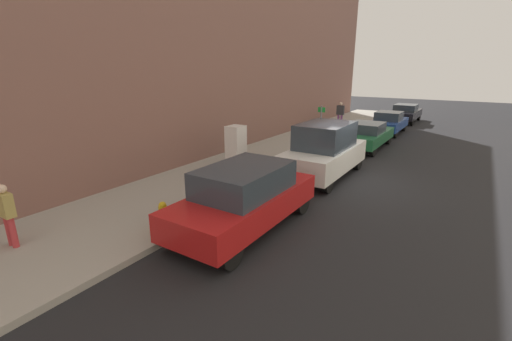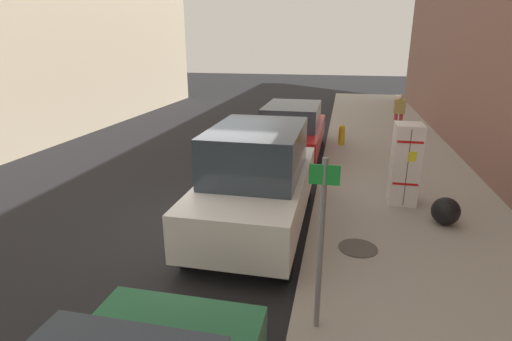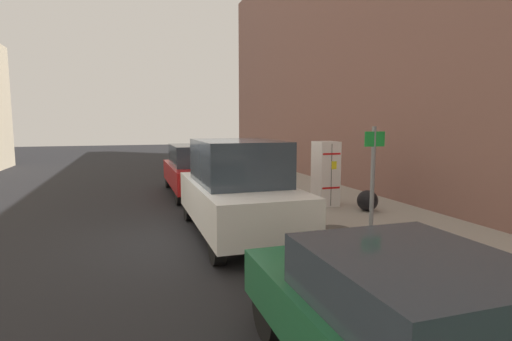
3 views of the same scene
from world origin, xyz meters
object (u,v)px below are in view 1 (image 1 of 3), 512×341
at_px(parked_suv_red, 245,197).
at_px(trash_bag, 237,156).
at_px(parked_hatchback_blue, 389,122).
at_px(pedestrian_standing_near, 7,212).
at_px(parked_sedan_green, 367,135).
at_px(discarded_refrigerator, 236,149).
at_px(parked_van_white, 324,151).
at_px(street_sign_post, 321,127).
at_px(fire_hydrant, 163,214).
at_px(parked_sedan_dark, 406,113).
at_px(pedestrian_walking_far, 340,113).

bearing_deg(parked_suv_red, trash_bag, 127.75).
relative_size(parked_suv_red, parked_hatchback_blue, 1.16).
distance_m(pedestrian_standing_near, parked_suv_red, 5.56).
height_order(parked_sedan_green, parked_hatchback_blue, parked_hatchback_blue).
relative_size(discarded_refrigerator, parked_van_white, 0.40).
bearing_deg(parked_hatchback_blue, street_sign_post, -100.07).
bearing_deg(parked_van_white, parked_suv_red, -90.00).
bearing_deg(fire_hydrant, parked_sedan_dark, 86.07).
relative_size(trash_bag, parked_van_white, 0.12).
xyz_separation_m(street_sign_post, parked_van_white, (1.45, -3.01, -0.40)).
xyz_separation_m(fire_hydrant, parked_sedan_dark, (1.64, 23.90, 0.22)).
relative_size(trash_bag, parked_hatchback_blue, 0.14).
bearing_deg(parked_sedan_green, discarded_refrigerator, -111.80).
relative_size(pedestrian_walking_far, parked_sedan_green, 0.38).
xyz_separation_m(street_sign_post, fire_hydrant, (-0.20, -9.92, -0.94)).
relative_size(street_sign_post, parked_sedan_dark, 0.51).
height_order(discarded_refrigerator, parked_sedan_green, discarded_refrigerator).
bearing_deg(parked_hatchback_blue, discarded_refrigerator, -103.44).
bearing_deg(parked_sedan_green, pedestrian_standing_near, -103.98).
distance_m(discarded_refrigerator, parked_van_white, 3.52).
relative_size(fire_hydrant, parked_sedan_dark, 0.16).
relative_size(trash_bag, pedestrian_standing_near, 0.37).
bearing_deg(fire_hydrant, street_sign_post, 88.87).
height_order(trash_bag, parked_hatchback_blue, parked_hatchback_blue).
bearing_deg(parked_van_white, trash_bag, -170.38).
xyz_separation_m(street_sign_post, parked_suv_red, (1.45, -8.55, -0.56)).
height_order(trash_bag, pedestrian_standing_near, pedestrian_standing_near).
xyz_separation_m(parked_suv_red, parked_hatchback_blue, (0.00, 16.69, -0.17)).
height_order(discarded_refrigerator, fire_hydrant, discarded_refrigerator).
distance_m(trash_bag, pedestrian_walking_far, 11.64).
bearing_deg(fire_hydrant, discarded_refrigerator, 105.39).
relative_size(discarded_refrigerator, parked_suv_red, 0.39).
xyz_separation_m(pedestrian_walking_far, parked_hatchback_blue, (3.27, 0.20, -0.44)).
xyz_separation_m(discarded_refrigerator, pedestrian_standing_near, (-0.79, -7.83, -0.05)).
xyz_separation_m(discarded_refrigerator, fire_hydrant, (1.43, -5.20, -0.56)).
bearing_deg(parked_hatchback_blue, fire_hydrant, -95.20).
height_order(parked_hatchback_blue, parked_sedan_dark, parked_hatchback_blue).
xyz_separation_m(parked_suv_red, parked_sedan_green, (-0.00, 11.51, -0.17)).
bearing_deg(parked_sedan_green, parked_sedan_dark, 90.00).
xyz_separation_m(street_sign_post, pedestrian_standing_near, (-2.41, -12.55, -0.43)).
bearing_deg(pedestrian_standing_near, parked_van_white, -52.32).
bearing_deg(parked_sedan_green, trash_bag, -119.80).
height_order(fire_hydrant, parked_sedan_green, parked_sedan_green).
bearing_deg(discarded_refrigerator, trash_bag, 123.81).
height_order(discarded_refrigerator, parked_hatchback_blue, discarded_refrigerator).
relative_size(trash_bag, parked_sedan_green, 0.12).
height_order(street_sign_post, trash_bag, street_sign_post).
xyz_separation_m(parked_van_white, parked_sedan_green, (-0.00, 5.98, -0.33)).
xyz_separation_m(fire_hydrant, parked_van_white, (1.64, 6.91, 0.53)).
bearing_deg(parked_hatchback_blue, pedestrian_walking_far, -176.58).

